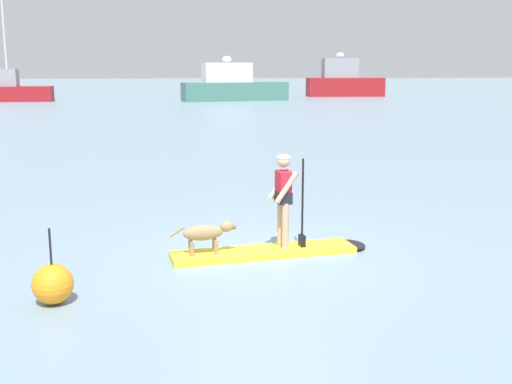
% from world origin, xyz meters
% --- Properties ---
extents(ground_plane, '(400.00, 400.00, 0.00)m').
position_xyz_m(ground_plane, '(0.00, 0.00, 0.00)').
color(ground_plane, gray).
extents(paddleboard, '(3.51, 1.13, 0.10)m').
position_xyz_m(paddleboard, '(0.23, 0.03, 0.05)').
color(paddleboard, yellow).
rests_on(paddleboard, ground_plane).
extents(person_paddler, '(0.64, 0.52, 1.63)m').
position_xyz_m(person_paddler, '(0.36, 0.05, 1.04)').
color(person_paddler, tan).
rests_on(person_paddler, paddleboard).
extents(dog, '(1.14, 0.31, 0.53)m').
position_xyz_m(dog, '(-0.99, -0.14, 0.46)').
color(dog, '#997A51').
rests_on(dog, paddleboard).
extents(moored_boat_far_starboard, '(9.19, 3.02, 11.88)m').
position_xyz_m(moored_boat_far_starboard, '(-17.93, 53.15, 1.21)').
color(moored_boat_far_starboard, maroon).
rests_on(moored_boat_far_starboard, ground_plane).
extents(moored_boat_far_port, '(10.77, 4.48, 4.36)m').
position_xyz_m(moored_boat_far_port, '(4.45, 51.65, 1.41)').
color(moored_boat_far_port, '#3F7266').
rests_on(moored_boat_far_port, ground_plane).
extents(moored_boat_starboard, '(8.84, 3.46, 4.95)m').
position_xyz_m(moored_boat_starboard, '(18.06, 60.09, 1.63)').
color(moored_boat_starboard, maroon).
rests_on(moored_boat_starboard, ground_plane).
extents(marker_buoy, '(0.55, 0.55, 1.05)m').
position_xyz_m(marker_buoy, '(-3.15, -1.84, 0.28)').
color(marker_buoy, orange).
rests_on(marker_buoy, ground_plane).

